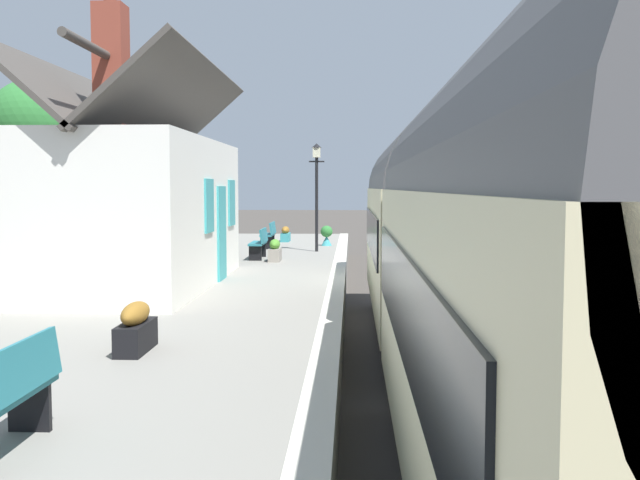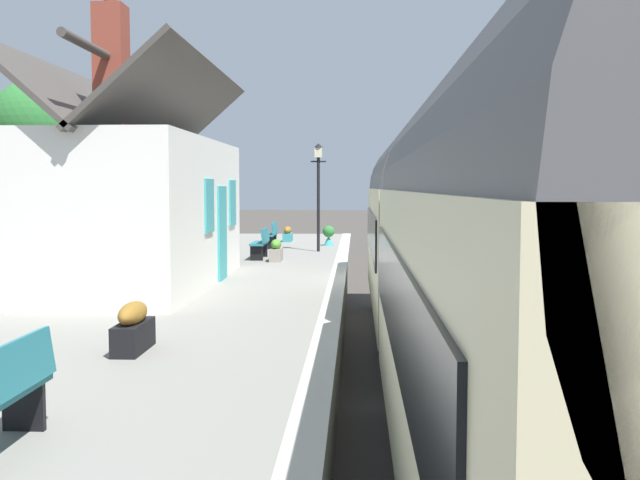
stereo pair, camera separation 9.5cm
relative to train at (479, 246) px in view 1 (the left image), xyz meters
The scene contains 19 objects.
ground_plane 6.80m from the train, ahead, with size 160.00×160.00×0.00m, color #423D38.
platform 8.26m from the train, 37.98° to the left, with size 32.00×6.14×0.95m, color gray.
platform_edge_coping 6.81m from the train, 18.09° to the left, with size 32.00×0.36×0.02m, color beige.
rail_near 6.75m from the train, ahead, with size 52.00×0.08×0.14m, color gray.
rail_far 6.75m from the train, ahead, with size 52.00×0.08×0.14m, color gray.
train is the anchor object (origin of this frame).
station_building 8.15m from the train, 50.68° to the left, with size 7.60×3.48×5.87m.
bench_near_building 6.47m from the train, 136.36° to the left, with size 1.40×0.44×0.88m.
bench_mid_platform 15.49m from the train, 17.17° to the left, with size 1.40×0.43×0.88m.
bench_by_lamp 11.84m from the train, 21.95° to the left, with size 1.40×0.44×0.88m.
planter_edge_far 11.71m from the train, 29.55° to the left, with size 0.59×0.59×0.81m.
planter_under_sign 16.05m from the train, ahead, with size 0.43×0.43×0.71m.
planter_corner_building 14.49m from the train, 24.62° to the left, with size 0.90×0.32×0.59m.
planter_bench_left 4.70m from the train, 103.31° to the left, with size 0.91×0.32×0.63m.
planter_bench_right 11.03m from the train, 20.81° to the left, with size 0.77×0.32×0.62m.
planter_edge_near 12.65m from the train, 35.42° to the left, with size 0.47×0.47×0.81m.
planter_by_door 18.28m from the train, 13.56° to the left, with size 0.93×0.32×0.58m.
lamp_post_platform 13.81m from the train, 12.08° to the left, with size 0.32×0.50×3.48m.
tree_distant 20.41m from the train, 39.07° to the left, with size 3.78×3.94×6.91m.
Camera 1 is at (-16.43, 0.86, 3.03)m, focal length 40.99 mm.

